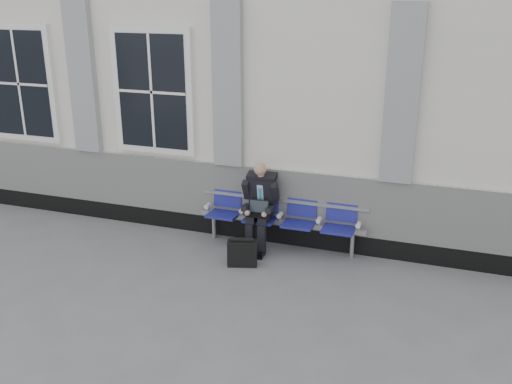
% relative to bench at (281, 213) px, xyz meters
% --- Properties ---
extents(ground, '(70.00, 70.00, 0.00)m').
position_rel_bench_xyz_m(ground, '(-2.48, -1.32, -0.55)').
color(ground, slate).
rests_on(ground, ground).
extents(station_building, '(14.40, 4.40, 4.49)m').
position_rel_bench_xyz_m(station_building, '(-2.50, 2.15, 1.67)').
color(station_building, silver).
rests_on(station_building, ground).
extents(bench, '(2.60, 0.47, 0.91)m').
position_rel_bench_xyz_m(bench, '(0.00, 0.00, 0.00)').
color(bench, '#9EA0A3').
rests_on(bench, ground).
extents(businessman, '(0.55, 0.73, 1.36)m').
position_rel_bench_xyz_m(businessman, '(-0.29, -0.13, 0.19)').
color(businessman, black).
rests_on(businessman, ground).
extents(briefcase, '(0.45, 0.29, 0.43)m').
position_rel_bench_xyz_m(briefcase, '(-0.34, -0.79, -0.35)').
color(briefcase, black).
rests_on(briefcase, ground).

